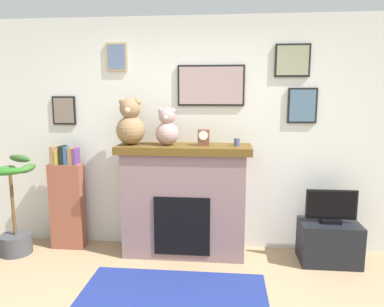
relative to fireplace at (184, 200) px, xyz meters
The scene contains 11 objects.
back_wall 0.74m from the fireplace, 82.71° to the left, with size 5.20×0.15×2.60m.
fireplace is the anchor object (origin of this frame).
bookshelf 1.35m from the fireplace, behind, with size 0.37×0.16×1.20m.
potted_plant 1.89m from the fireplace, behind, with size 0.52×0.54×1.10m.
tv_stand 1.60m from the fireplace, ahead, with size 0.60×0.40×0.44m, color black.
television 1.55m from the fireplace, ahead, with size 0.52×0.14×0.35m.
area_rug 1.09m from the fireplace, 90.00° to the right, with size 1.67×0.94×0.01m, color navy.
candle_jar 0.86m from the fireplace, ahead, with size 0.06×0.06×0.08m, color #4C517A.
mantel_clock 0.72m from the fireplace, ahead, with size 0.12×0.09×0.17m.
teddy_bear_grey 1.01m from the fireplace, behind, with size 0.31×0.31×0.50m.
teddy_bear_tan 0.81m from the fireplace, behind, with size 0.25×0.25×0.40m.
Camera 1 is at (0.42, -2.03, 1.76)m, focal length 33.30 mm.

